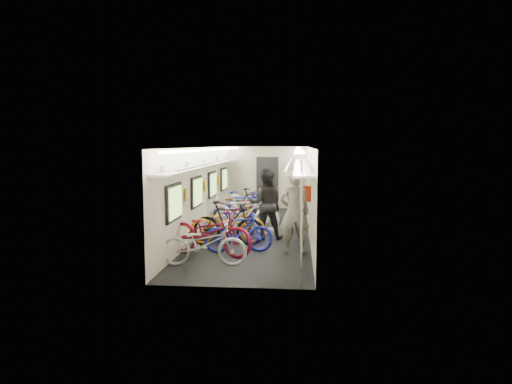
% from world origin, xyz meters
% --- Properties ---
extents(train_car_shell, '(10.00, 10.00, 10.00)m').
position_xyz_m(train_car_shell, '(-0.36, 0.71, 1.66)').
color(train_car_shell, black).
rests_on(train_car_shell, ground).
extents(bicycle_0, '(1.79, 0.72, 0.92)m').
position_xyz_m(bicycle_0, '(-0.73, -3.63, 0.46)').
color(bicycle_0, '#B3B3B8').
rests_on(bicycle_0, ground).
extents(bicycle_1, '(1.64, 0.76, 0.95)m').
position_xyz_m(bicycle_1, '(-0.16, -2.45, 0.48)').
color(bicycle_1, '#1A209C').
rests_on(bicycle_1, ground).
extents(bicycle_2, '(2.20, 1.33, 1.09)m').
position_xyz_m(bicycle_2, '(-0.77, -2.74, 0.55)').
color(bicycle_2, maroon).
rests_on(bicycle_2, ground).
extents(bicycle_3, '(1.84, 0.68, 1.08)m').
position_xyz_m(bicycle_3, '(-0.53, -1.64, 0.54)').
color(bicycle_3, black).
rests_on(bicycle_3, ground).
extents(bicycle_4, '(1.99, 0.99, 1.00)m').
position_xyz_m(bicycle_4, '(-0.57, -1.48, 0.50)').
color(bicycle_4, orange).
rests_on(bicycle_4, ground).
extents(bicycle_5, '(1.94, 0.82, 1.13)m').
position_xyz_m(bicycle_5, '(-0.24, -0.48, 0.56)').
color(bicycle_5, white).
rests_on(bicycle_5, ground).
extents(bicycle_6, '(2.19, 1.02, 1.11)m').
position_xyz_m(bicycle_6, '(-0.37, 0.37, 0.55)').
color(bicycle_6, silver).
rests_on(bicycle_6, ground).
extents(bicycle_7, '(1.90, 1.15, 1.10)m').
position_xyz_m(bicycle_7, '(-0.47, 0.81, 0.55)').
color(bicycle_7, navy).
rests_on(bicycle_7, ground).
extents(bicycle_8, '(2.07, 1.08, 1.03)m').
position_xyz_m(bicycle_8, '(-0.72, 1.60, 0.52)').
color(bicycle_8, maroon).
rests_on(bicycle_8, ground).
extents(bicycle_9, '(1.81, 1.19, 1.06)m').
position_xyz_m(bicycle_9, '(-0.24, 2.13, 0.53)').
color(bicycle_9, black).
rests_on(bicycle_9, ground).
extents(passenger_near, '(0.74, 0.52, 1.91)m').
position_xyz_m(passenger_near, '(1.10, -2.44, 0.96)').
color(passenger_near, gray).
rests_on(passenger_near, ground).
extents(passenger_mid, '(0.95, 0.76, 1.87)m').
position_xyz_m(passenger_mid, '(0.35, -0.87, 0.93)').
color(passenger_mid, black).
rests_on(passenger_mid, ground).
extents(backpack, '(0.29, 0.20, 0.38)m').
position_xyz_m(backpack, '(1.41, -1.52, 1.28)').
color(backpack, red).
rests_on(backpack, passenger_near).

